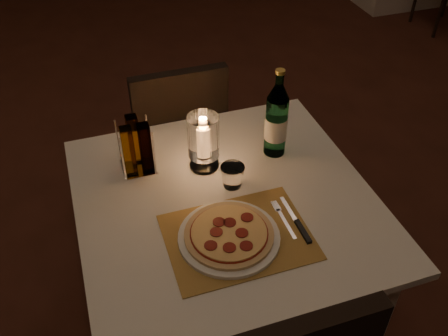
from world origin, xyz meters
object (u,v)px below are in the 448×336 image
object	(u,v)px
water_bottle	(276,121)
hurricane_candle	(203,138)
main_table	(226,266)
pizza	(229,234)
tumbler	(232,176)
plate	(229,237)
chair_far	(178,128)

from	to	relation	value
water_bottle	hurricane_candle	distance (m)	0.28
main_table	hurricane_candle	distance (m)	0.53
pizza	hurricane_candle	world-z (taller)	hurricane_candle
pizza	water_bottle	bearing A→B (deg)	50.22
hurricane_candle	pizza	bearing A→B (deg)	-94.59
hurricane_candle	tumbler	bearing A→B (deg)	-64.59
main_table	plate	world-z (taller)	plate
water_bottle	hurricane_candle	world-z (taller)	water_bottle
main_table	tumbler	xyz separation A→B (m)	(0.04, 0.06, 0.41)
main_table	hurricane_candle	xyz separation A→B (m)	(-0.02, 0.19, 0.49)
plate	water_bottle	size ratio (longest dim) A/B	0.92
plate	tumbler	distance (m)	0.26
tumbler	hurricane_candle	size ratio (longest dim) A/B	0.39
chair_far	tumbler	distance (m)	0.70
water_bottle	main_table	bearing A→B (deg)	-143.77
plate	tumbler	bearing A→B (deg)	68.49
chair_far	water_bottle	world-z (taller)	water_bottle
chair_far	pizza	size ratio (longest dim) A/B	3.21
main_table	water_bottle	world-z (taller)	water_bottle
plate	water_bottle	world-z (taller)	water_bottle
chair_far	hurricane_candle	world-z (taller)	hurricane_candle
chair_far	water_bottle	size ratio (longest dim) A/B	2.58
plate	water_bottle	bearing A→B (deg)	50.20
main_table	plate	distance (m)	0.42
main_table	chair_far	distance (m)	0.74
pizza	tumbler	size ratio (longest dim) A/B	3.33
water_bottle	hurricane_candle	size ratio (longest dim) A/B	1.61
plate	hurricane_candle	bearing A→B (deg)	85.41
plate	pizza	size ratio (longest dim) A/B	1.14
chair_far	pizza	distance (m)	0.92
tumbler	chair_far	bearing A→B (deg)	93.75
main_table	chair_far	world-z (taller)	chair_far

